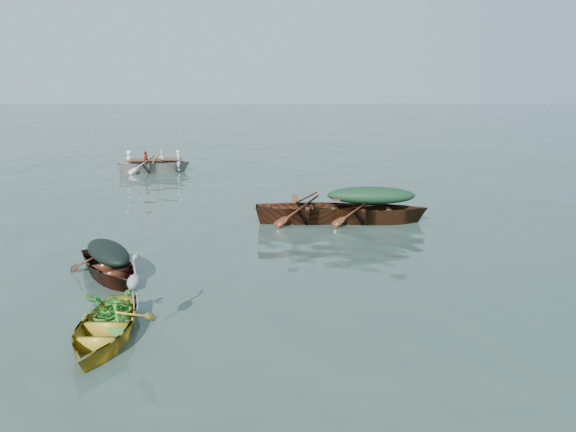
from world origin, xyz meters
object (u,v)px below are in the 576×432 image
at_px(green_tarp_boat, 370,222).
at_px(open_wooden_boat, 315,222).
at_px(dark_covered_boat, 110,277).
at_px(yellow_dinghy, 105,341).
at_px(heron, 135,290).
at_px(rowed_boat, 155,172).

xyz_separation_m(green_tarp_boat, open_wooden_boat, (-1.67, 0.07, 0.00)).
bearing_deg(green_tarp_boat, open_wooden_boat, 90.00).
xyz_separation_m(dark_covered_boat, open_wooden_boat, (4.77, 4.74, 0.00)).
distance_m(yellow_dinghy, green_tarp_boat, 9.54).
height_order(open_wooden_boat, heron, heron).
bearing_deg(dark_covered_boat, yellow_dinghy, -109.08).
xyz_separation_m(dark_covered_boat, heron, (1.37, -2.97, 0.89)).
xyz_separation_m(dark_covered_boat, rowed_boat, (-2.06, 13.54, 0.00)).
xyz_separation_m(green_tarp_boat, rowed_boat, (-8.50, 8.86, 0.00)).
relative_size(dark_covered_boat, rowed_boat, 0.77).
height_order(yellow_dinghy, open_wooden_boat, open_wooden_boat).
bearing_deg(yellow_dinghy, green_tarp_boat, 53.30).
relative_size(yellow_dinghy, heron, 3.43).
xyz_separation_m(yellow_dinghy, dark_covered_boat, (-0.82, 3.03, 0.00)).
distance_m(green_tarp_boat, open_wooden_boat, 1.67).
bearing_deg(yellow_dinghy, dark_covered_boat, 104.57).
distance_m(rowed_boat, heron, 16.89).
bearing_deg(green_tarp_boat, heron, 148.76).
height_order(green_tarp_boat, heron, heron).
bearing_deg(open_wooden_boat, green_tarp_boat, -93.44).
relative_size(open_wooden_boat, heron, 5.41).
distance_m(dark_covered_boat, heron, 3.39).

